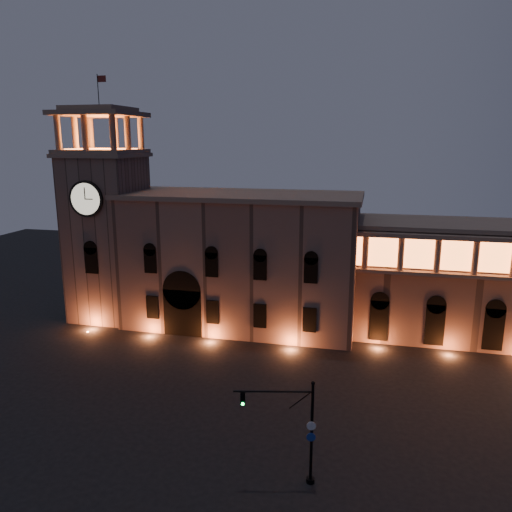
% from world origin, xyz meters
% --- Properties ---
extents(ground, '(160.00, 160.00, 0.00)m').
position_xyz_m(ground, '(0.00, 0.00, 0.00)').
color(ground, black).
rests_on(ground, ground).
extents(government_building, '(30.80, 12.80, 17.60)m').
position_xyz_m(government_building, '(-2.08, 21.93, 8.77)').
color(government_building, '#775A4E').
rests_on(government_building, ground).
extents(clock_tower, '(9.80, 9.80, 32.40)m').
position_xyz_m(clock_tower, '(-20.50, 20.98, 12.50)').
color(clock_tower, '#775A4E').
rests_on(clock_tower, ground).
extents(traffic_light, '(5.70, 1.59, 7.98)m').
position_xyz_m(traffic_light, '(10.23, -8.33, 4.19)').
color(traffic_light, black).
rests_on(traffic_light, ground).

